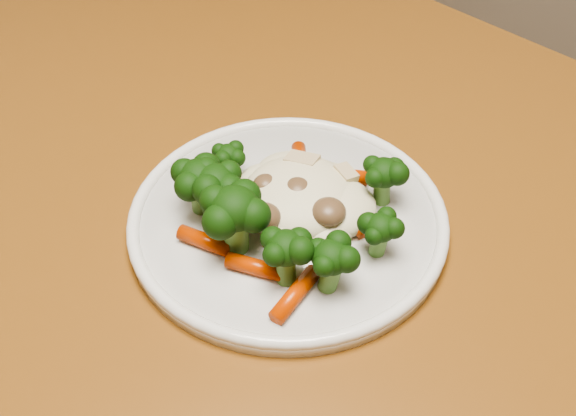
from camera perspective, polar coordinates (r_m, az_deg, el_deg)
name	(u,v)px	position (r m, az deg, el deg)	size (l,w,h in m)	color
dining_table	(282,330)	(0.62, -0.44, -9.65)	(1.28, 0.93, 0.75)	brown
plate	(288,221)	(0.56, 0.00, -1.06)	(0.25, 0.25, 0.01)	white
meal	(279,205)	(0.53, -0.70, 0.22)	(0.18, 0.17, 0.05)	beige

